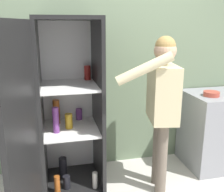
# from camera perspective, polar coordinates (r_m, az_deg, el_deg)

# --- Properties ---
(wall_back) EXTENTS (7.00, 0.06, 2.55)m
(wall_back) POSITION_cam_1_polar(r_m,az_deg,el_deg) (2.94, -3.82, 8.08)
(wall_back) COLOR gray
(wall_back) RESTS_ON ground_plane
(refrigerator) EXTENTS (0.81, 1.22, 1.72)m
(refrigerator) POSITION_cam_1_polar(r_m,az_deg,el_deg) (2.56, -11.00, -3.18)
(refrigerator) COLOR black
(refrigerator) RESTS_ON ground_plane
(person) EXTENTS (0.67, 0.56, 1.55)m
(person) POSITION_cam_1_polar(r_m,az_deg,el_deg) (2.53, 10.79, -0.29)
(person) COLOR #726656
(person) RESTS_ON ground_plane
(counter) EXTENTS (0.71, 0.61, 0.89)m
(counter) POSITION_cam_1_polar(r_m,az_deg,el_deg) (3.36, 21.72, -6.78)
(counter) COLOR gray
(counter) RESTS_ON ground_plane
(bowl) EXTENTS (0.17, 0.17, 0.05)m
(bowl) POSITION_cam_1_polar(r_m,az_deg,el_deg) (3.06, 20.83, 0.46)
(bowl) COLOR #B24738
(bowl) RESTS_ON counter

